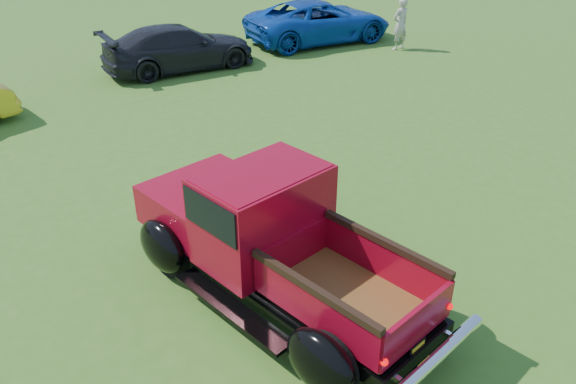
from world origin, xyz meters
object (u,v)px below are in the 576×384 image
at_px(pickup_truck, 263,233).
at_px(show_car_blue, 319,21).
at_px(spectator, 400,24).
at_px(show_car_grey, 179,48).

relative_size(pickup_truck, show_car_blue, 0.95).
bearing_deg(show_car_blue, pickup_truck, 145.95).
relative_size(show_car_blue, spectator, 3.06).
relative_size(pickup_truck, show_car_grey, 1.09).
bearing_deg(spectator, show_car_grey, -17.65).
distance_m(pickup_truck, show_car_grey, 10.54).
distance_m(pickup_truck, spectator, 13.05).
bearing_deg(spectator, pickup_truck, 36.12).
relative_size(show_car_grey, spectator, 2.69).
height_order(pickup_truck, show_car_grey, pickup_truck).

